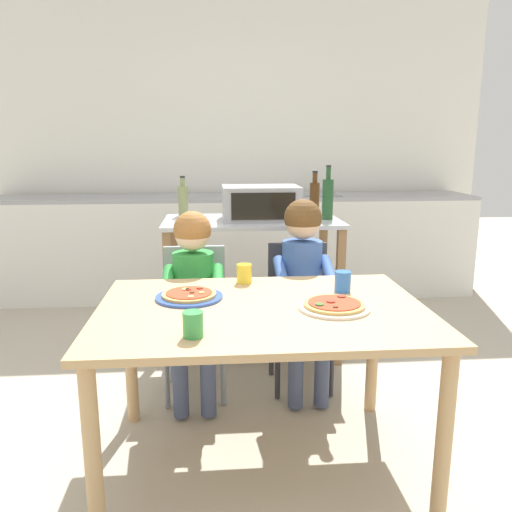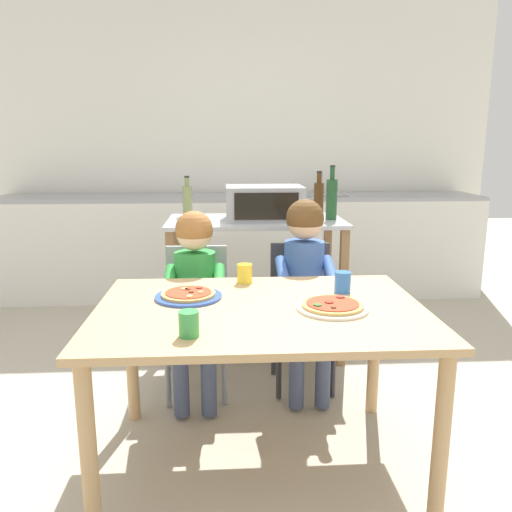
{
  "view_description": "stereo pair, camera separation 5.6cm",
  "coord_description": "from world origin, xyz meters",
  "px_view_note": "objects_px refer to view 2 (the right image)",
  "views": [
    {
      "loc": [
        -0.2,
        -2.02,
        1.4
      ],
      "look_at": [
        0.0,
        0.3,
        0.88
      ],
      "focal_mm": 36.12,
      "sensor_mm": 36.0,
      "label": 1
    },
    {
      "loc": [
        -0.14,
        -2.02,
        1.4
      ],
      "look_at": [
        0.0,
        0.3,
        0.88
      ],
      "focal_mm": 36.12,
      "sensor_mm": 36.0,
      "label": 2
    }
  ],
  "objects_px": {
    "bottle_clear_vinegar": "(187,199)",
    "dining_table": "(260,328)",
    "dining_chair_right": "(301,304)",
    "drinking_cup_green": "(189,324)",
    "toaster_oven": "(264,203)",
    "dining_chair_left": "(197,309)",
    "pizza_plate_blue_rimmed": "(188,295)",
    "bottle_squat_spirits": "(332,198)",
    "pizza_plate_white": "(332,306)",
    "drinking_cup_blue": "(343,282)",
    "child_in_blue_striped_shirt": "(305,271)",
    "bottle_slim_sauce": "(319,197)",
    "drinking_cup_yellow": "(245,273)",
    "child_in_green_shirt": "(195,282)",
    "kitchen_island_cart": "(256,264)"
  },
  "relations": [
    {
      "from": "bottle_clear_vinegar",
      "to": "dining_table",
      "type": "xyz_separation_m",
      "value": [
        0.39,
        -1.47,
        -0.38
      ]
    },
    {
      "from": "dining_chair_right",
      "to": "drinking_cup_green",
      "type": "xyz_separation_m",
      "value": [
        -0.56,
        -1.09,
        0.29
      ]
    },
    {
      "from": "toaster_oven",
      "to": "drinking_cup_green",
      "type": "xyz_separation_m",
      "value": [
        -0.38,
        -1.55,
        -0.24
      ]
    },
    {
      "from": "dining_chair_left",
      "to": "drinking_cup_green",
      "type": "height_order",
      "value": "dining_chair_left"
    },
    {
      "from": "dining_chair_right",
      "to": "drinking_cup_green",
      "type": "distance_m",
      "value": 1.26
    },
    {
      "from": "dining_chair_right",
      "to": "pizza_plate_blue_rimmed",
      "type": "relative_size",
      "value": 2.76
    },
    {
      "from": "bottle_squat_spirits",
      "to": "pizza_plate_white",
      "type": "bearing_deg",
      "value": -101.05
    },
    {
      "from": "drinking_cup_blue",
      "to": "child_in_blue_striped_shirt",
      "type": "bearing_deg",
      "value": 101.24
    },
    {
      "from": "dining_chair_right",
      "to": "bottle_slim_sauce",
      "type": "bearing_deg",
      "value": 72.26
    },
    {
      "from": "pizza_plate_blue_rimmed",
      "to": "drinking_cup_green",
      "type": "distance_m",
      "value": 0.46
    },
    {
      "from": "dining_chair_left",
      "to": "drinking_cup_yellow",
      "type": "bearing_deg",
      "value": -54.22
    },
    {
      "from": "child_in_green_shirt",
      "to": "kitchen_island_cart",
      "type": "bearing_deg",
      "value": 60.47
    },
    {
      "from": "toaster_oven",
      "to": "dining_table",
      "type": "xyz_separation_m",
      "value": [
        -0.11,
        -1.24,
        -0.37
      ]
    },
    {
      "from": "toaster_oven",
      "to": "dining_chair_right",
      "type": "xyz_separation_m",
      "value": [
        0.18,
        -0.45,
        -0.53
      ]
    },
    {
      "from": "dining_chair_left",
      "to": "dining_chair_right",
      "type": "xyz_separation_m",
      "value": [
        0.6,
        0.05,
        0.0
      ]
    },
    {
      "from": "toaster_oven",
      "to": "dining_chair_right",
      "type": "bearing_deg",
      "value": -68.23
    },
    {
      "from": "toaster_oven",
      "to": "drinking_cup_green",
      "type": "distance_m",
      "value": 1.61
    },
    {
      "from": "bottle_slim_sauce",
      "to": "drinking_cup_green",
      "type": "distance_m",
      "value": 1.88
    },
    {
      "from": "bottle_squat_spirits",
      "to": "pizza_plate_blue_rimmed",
      "type": "height_order",
      "value": "bottle_squat_spirits"
    },
    {
      "from": "bottle_slim_sauce",
      "to": "pizza_plate_white",
      "type": "distance_m",
      "value": 1.48
    },
    {
      "from": "kitchen_island_cart",
      "to": "bottle_clear_vinegar",
      "type": "distance_m",
      "value": 0.64
    },
    {
      "from": "kitchen_island_cart",
      "to": "bottle_squat_spirits",
      "type": "xyz_separation_m",
      "value": [
        0.48,
        -0.03,
        0.44
      ]
    },
    {
      "from": "bottle_clear_vinegar",
      "to": "child_in_green_shirt",
      "type": "xyz_separation_m",
      "value": [
        0.09,
        -0.85,
        -0.34
      ]
    },
    {
      "from": "bottle_slim_sauce",
      "to": "kitchen_island_cart",
      "type": "bearing_deg",
      "value": -162.01
    },
    {
      "from": "bottle_slim_sauce",
      "to": "pizza_plate_white",
      "type": "bearing_deg",
      "value": -97.75
    },
    {
      "from": "bottle_slim_sauce",
      "to": "pizza_plate_white",
      "type": "height_order",
      "value": "bottle_slim_sauce"
    },
    {
      "from": "pizza_plate_white",
      "to": "dining_table",
      "type": "bearing_deg",
      "value": 171.07
    },
    {
      "from": "bottle_clear_vinegar",
      "to": "child_in_blue_striped_shirt",
      "type": "xyz_separation_m",
      "value": [
        0.69,
        -0.8,
        -0.31
      ]
    },
    {
      "from": "kitchen_island_cart",
      "to": "child_in_green_shirt",
      "type": "xyz_separation_m",
      "value": [
        -0.36,
        -0.64,
        0.06
      ]
    },
    {
      "from": "child_in_green_shirt",
      "to": "drinking_cup_blue",
      "type": "height_order",
      "value": "child_in_green_shirt"
    },
    {
      "from": "pizza_plate_white",
      "to": "drinking_cup_yellow",
      "type": "relative_size",
      "value": 3.2
    },
    {
      "from": "kitchen_island_cart",
      "to": "bottle_slim_sauce",
      "type": "xyz_separation_m",
      "value": [
        0.43,
        0.14,
        0.42
      ]
    },
    {
      "from": "pizza_plate_white",
      "to": "drinking_cup_yellow",
      "type": "distance_m",
      "value": 0.55
    },
    {
      "from": "bottle_squat_spirits",
      "to": "dining_chair_right",
      "type": "xyz_separation_m",
      "value": [
        -0.25,
        -0.44,
        -0.56
      ]
    },
    {
      "from": "pizza_plate_white",
      "to": "drinking_cup_blue",
      "type": "xyz_separation_m",
      "value": [
        0.09,
        0.24,
        0.03
      ]
    },
    {
      "from": "dining_chair_left",
      "to": "pizza_plate_white",
      "type": "xyz_separation_m",
      "value": [
        0.6,
        -0.78,
        0.26
      ]
    },
    {
      "from": "bottle_slim_sauce",
      "to": "pizza_plate_blue_rimmed",
      "type": "xyz_separation_m",
      "value": [
        -0.79,
        -1.25,
        -0.29
      ]
    },
    {
      "from": "pizza_plate_white",
      "to": "bottle_slim_sauce",
      "type": "bearing_deg",
      "value": 82.25
    },
    {
      "from": "dining_chair_left",
      "to": "dining_chair_right",
      "type": "height_order",
      "value": "same"
    },
    {
      "from": "toaster_oven",
      "to": "child_in_blue_striped_shirt",
      "type": "height_order",
      "value": "toaster_oven"
    },
    {
      "from": "bottle_slim_sauce",
      "to": "child_in_green_shirt",
      "type": "relative_size",
      "value": 0.29
    },
    {
      "from": "bottle_slim_sauce",
      "to": "drinking_cup_green",
      "type": "relative_size",
      "value": 3.26
    },
    {
      "from": "bottle_clear_vinegar",
      "to": "dining_chair_right",
      "type": "bearing_deg",
      "value": -44.97
    },
    {
      "from": "toaster_oven",
      "to": "dining_table",
      "type": "height_order",
      "value": "toaster_oven"
    },
    {
      "from": "pizza_plate_blue_rimmed",
      "to": "drinking_cup_blue",
      "type": "distance_m",
      "value": 0.69
    },
    {
      "from": "dining_table",
      "to": "child_in_blue_striped_shirt",
      "type": "relative_size",
      "value": 1.27
    },
    {
      "from": "kitchen_island_cart",
      "to": "drinking_cup_green",
      "type": "bearing_deg",
      "value": -101.85
    },
    {
      "from": "bottle_clear_vinegar",
      "to": "pizza_plate_blue_rimmed",
      "type": "xyz_separation_m",
      "value": [
        0.09,
        -1.32,
        -0.27
      ]
    },
    {
      "from": "pizza_plate_white",
      "to": "child_in_blue_striped_shirt",
      "type": "bearing_deg",
      "value": 89.99
    },
    {
      "from": "toaster_oven",
      "to": "pizza_plate_blue_rimmed",
      "type": "xyz_separation_m",
      "value": [
        -0.42,
        -1.09,
        -0.27
      ]
    }
  ]
}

